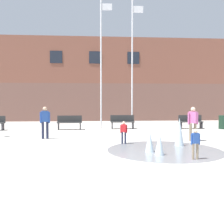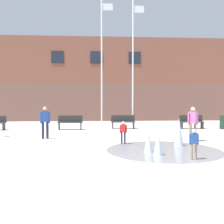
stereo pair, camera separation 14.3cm
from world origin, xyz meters
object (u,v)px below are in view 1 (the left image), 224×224
park_bench_under_left_flagpole (122,122)px  child_running (124,131)px  flagpole_left (101,60)px  child_in_fountain (195,142)px  adult_near_bench (45,120)px  park_bench_near_trashcan (191,122)px  trash_can (223,122)px  park_bench_left_of_flagpoles (70,122)px  adult_watching (193,121)px  flagpole_right (133,61)px

park_bench_under_left_flagpole → child_running: 6.12m
child_running → flagpole_left: bearing=-61.4°
child_in_fountain → park_bench_under_left_flagpole: bearing=91.5°
adult_near_bench → park_bench_under_left_flagpole: bearing=29.4°
park_bench_near_trashcan → flagpole_left: bearing=172.1°
flagpole_left → park_bench_near_trashcan: bearing=-7.9°
child_in_fountain → trash_can: 10.16m
park_bench_left_of_flagpoles → child_running: bearing=-64.1°
adult_watching → adult_near_bench: bearing=35.7°
adult_near_bench → trash_can: (11.00, 3.64, -0.48)m
park_bench_near_trashcan → child_in_fountain: size_ratio=1.62×
park_bench_under_left_flagpole → adult_near_bench: size_ratio=1.01×
park_bench_left_of_flagpoles → flagpole_left: flagpole_left is taller
park_bench_left_of_flagpoles → adult_watching: (6.15, -5.33, 0.45)m
flagpole_right → trash_can: flagpole_right is taller
park_bench_left_of_flagpoles → park_bench_near_trashcan: size_ratio=1.00×
child_running → trash_can: (7.30, 5.44, -0.13)m
park_bench_left_of_flagpoles → child_in_fountain: child_in_fountain is taller
child_in_fountain → trash_can: child_in_fountain is taller
adult_watching → adult_near_bench: (-7.00, 1.27, 0.00)m
adult_near_bench → trash_can: bearing=3.1°
adult_watching → adult_near_bench: same height
park_bench_left_of_flagpoles → adult_near_bench: (-0.85, -4.06, 0.45)m
park_bench_under_left_flagpole → child_in_fountain: 9.35m
park_bench_left_of_flagpoles → child_in_fountain: bearing=-62.2°
adult_watching → child_running: bearing=55.1°
park_bench_under_left_flagpole → flagpole_left: size_ratio=0.18×
adult_watching → child_in_fountain: 3.97m
park_bench_under_left_flagpole → flagpole_right: 4.24m
child_in_fountain → adult_near_bench: (-5.63, 4.98, 0.35)m
park_bench_under_left_flagpole → adult_near_bench: bearing=-135.4°
child_running → flagpole_left: (-0.74, 6.63, 4.09)m
adult_watching → flagpole_left: 8.22m
adult_watching → child_running: adult_watching is taller
park_bench_under_left_flagpole → flagpole_left: bearing=158.5°
child_in_fountain → flagpole_right: 10.62m
adult_near_bench → flagpole_left: 6.78m
adult_watching → trash_can: 6.36m
child_in_fountain → adult_near_bench: size_ratio=0.62×
flagpole_right → child_running: bearing=-101.9°
child_running → flagpole_left: 7.82m
park_bench_left_of_flagpoles → child_in_fountain: size_ratio=1.62×
child_running → adult_near_bench: size_ratio=0.62×
park_bench_left_of_flagpoles → park_bench_under_left_flagpole: size_ratio=1.00×
park_bench_near_trashcan → child_running: size_ratio=1.62×
child_running → flagpole_right: flagpole_right is taller
park_bench_near_trashcan → flagpole_right: size_ratio=0.18×
flagpole_left → trash_can: 9.16m
park_bench_under_left_flagpole → adult_watching: 6.17m
park_bench_near_trashcan → flagpole_left: flagpole_left is taller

